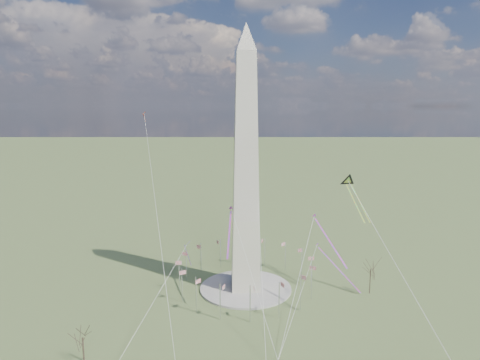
{
  "coord_description": "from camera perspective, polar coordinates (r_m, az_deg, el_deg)",
  "views": [
    {
      "loc": [
        -9.01,
        -158.7,
        71.21
      ],
      "look_at": [
        -2.24,
        0.0,
        43.78
      ],
      "focal_mm": 32.0,
      "sensor_mm": 36.0,
      "label": 1
    }
  ],
  "objects": [
    {
      "name": "kite_streamer_mid",
      "position": [
        155.37,
        -1.37,
        -6.09
      ],
      "size": [
        3.0,
        20.24,
        13.89
      ],
      "rotation": [
        0.0,
        0.0,
        3.05
      ],
      "color": "#FF283E",
      "rests_on": "ground"
    },
    {
      "name": "ground",
      "position": [
        174.18,
        0.76,
        -14.33
      ],
      "size": [
        2000.0,
        2000.0,
        0.0
      ],
      "primitive_type": "plane",
      "color": "#47572B",
      "rests_on": "ground"
    },
    {
      "name": "washington_monument",
      "position": [
        160.65,
        0.8,
        1.47
      ],
      "size": [
        15.56,
        15.56,
        100.0
      ],
      "color": "beige",
      "rests_on": "plaza"
    },
    {
      "name": "kite_diamond_purple",
      "position": [
        166.81,
        -7.02,
        -8.78
      ],
      "size": [
        2.54,
        3.6,
        10.54
      ],
      "rotation": [
        0.0,
        0.0,
        2.39
      ],
      "color": "#3A1D82",
      "rests_on": "ground"
    },
    {
      "name": "plaza",
      "position": [
        174.02,
        0.76,
        -14.21
      ],
      "size": [
        36.0,
        36.0,
        0.8
      ],
      "primitive_type": "cylinder",
      "color": "#A19A93",
      "rests_on": "ground"
    },
    {
      "name": "kite_small_red",
      "position": [
        202.54,
        -12.66,
        8.55
      ],
      "size": [
        1.48,
        2.22,
        4.74
      ],
      "rotation": [
        0.0,
        0.0,
        2.54
      ],
      "color": "red",
      "rests_on": "ground"
    },
    {
      "name": "tree_near",
      "position": [
        173.85,
        17.05,
        -11.07
      ],
      "size": [
        8.46,
        8.46,
        14.8
      ],
      "color": "#433729",
      "rests_on": "ground"
    },
    {
      "name": "kite_small_white",
      "position": [
        211.43,
        1.65,
        12.65
      ],
      "size": [
        1.01,
        1.63,
        3.92
      ],
      "rotation": [
        0.0,
        0.0,
        2.84
      ],
      "color": "white",
      "rests_on": "ground"
    },
    {
      "name": "tree_far",
      "position": [
        135.04,
        -20.27,
        -18.93
      ],
      "size": [
        6.15,
        6.15,
        10.76
      ],
      "color": "#433729",
      "rests_on": "ground"
    },
    {
      "name": "flagpole_ring",
      "position": [
        171.33,
        0.77,
        -12.11
      ],
      "size": [
        54.4,
        54.4,
        13.0
      ],
      "color": "white",
      "rests_on": "ground"
    },
    {
      "name": "kite_streamer_right",
      "position": [
        179.37,
        12.12,
        -10.51
      ],
      "size": [
        14.85,
        17.92,
        15.11
      ],
      "rotation": [
        0.0,
        0.0,
        3.82
      ],
      "color": "#FF283E",
      "rests_on": "ground"
    },
    {
      "name": "kite_delta_black",
      "position": [
        173.72,
        14.35,
        -0.43
      ],
      "size": [
        7.67,
        19.32,
        15.79
      ],
      "rotation": [
        0.0,
        0.0,
        3.3
      ],
      "color": "black",
      "rests_on": "ground"
    },
    {
      "name": "kite_streamer_left",
      "position": [
        153.74,
        11.3,
        -7.04
      ],
      "size": [
        8.53,
        19.59,
        14.1
      ],
      "rotation": [
        0.0,
        0.0,
        3.51
      ],
      "color": "#FF283E",
      "rests_on": "ground"
    }
  ]
}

